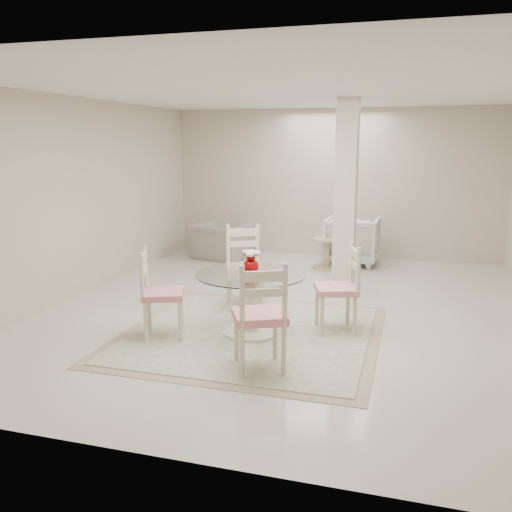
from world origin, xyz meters
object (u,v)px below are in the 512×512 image
(dining_table, at_px, (251,304))
(dining_chair_east, at_px, (343,282))
(armchair_white, at_px, (352,240))
(dining_chair_west, at_px, (156,287))
(recliner_taupe, at_px, (220,241))
(dining_chair_north, at_px, (244,261))
(red_vase, at_px, (251,262))
(side_table, at_px, (327,255))
(column, at_px, (346,195))
(dining_chair_south, at_px, (261,309))

(dining_table, xyz_separation_m, dining_chair_east, (0.95, 0.37, 0.23))
(dining_table, height_order, armchair_white, armchair_white)
(dining_chair_west, distance_m, armchair_white, 4.60)
(dining_chair_east, distance_m, recliner_taupe, 4.27)
(dining_chair_north, bearing_deg, dining_table, -91.61)
(red_vase, distance_m, dining_chair_west, 1.05)
(dining_chair_north, relative_size, armchair_white, 1.29)
(dining_chair_west, xyz_separation_m, recliner_taupe, (-0.76, 4.07, -0.26))
(side_table, bearing_deg, recliner_taupe, 172.26)
(dining_chair_west, relative_size, side_table, 2.08)
(dining_chair_east, distance_m, armchair_white, 3.58)
(column, distance_m, armchair_white, 1.87)
(dining_chair_east, xyz_separation_m, armchair_white, (-0.29, 3.56, -0.17))
(red_vase, height_order, recliner_taupe, red_vase)
(dining_table, height_order, red_vase, red_vase)
(red_vase, distance_m, armchair_white, 4.01)
(dining_chair_north, bearing_deg, dining_chair_west, -136.53)
(dining_chair_north, xyz_separation_m, dining_chair_south, (0.76, -1.90, -0.00))
(recliner_taupe, bearing_deg, red_vase, 128.78)
(column, height_order, dining_chair_north, column)
(red_vase, height_order, dining_chair_south, dining_chair_south)
(red_vase, xyz_separation_m, dining_chair_north, (-0.38, 0.96, -0.21))
(column, height_order, recliner_taupe, column)
(dining_table, xyz_separation_m, armchair_white, (0.66, 3.94, 0.06))
(dining_chair_west, height_order, recliner_taupe, dining_chair_west)
(column, distance_m, dining_chair_north, 1.90)
(dining_chair_north, bearing_deg, side_table, 51.19)
(dining_chair_west, height_order, dining_chair_south, dining_chair_south)
(dining_chair_south, xyz_separation_m, side_table, (-0.08, 4.37, -0.37))
(dining_table, height_order, dining_chair_west, dining_chair_west)
(dining_table, distance_m, red_vase, 0.48)
(dining_chair_west, distance_m, side_table, 4.01)
(dining_chair_east, bearing_deg, dining_chair_north, -132.33)
(column, height_order, dining_chair_east, column)
(dining_chair_south, distance_m, recliner_taupe, 5.11)
(armchair_white, xyz_separation_m, side_table, (-0.36, -0.51, -0.17))
(dining_chair_east, bearing_deg, recliner_taupe, -160.08)
(dining_chair_north, distance_m, dining_chair_south, 2.05)
(dining_chair_east, relative_size, dining_chair_north, 0.94)
(dining_chair_north, height_order, side_table, dining_chair_north)
(dining_chair_west, height_order, side_table, dining_chair_west)
(column, height_order, armchair_white, column)
(dining_table, relative_size, red_vase, 4.55)
(dining_chair_north, bearing_deg, dining_chair_east, -46.90)
(column, relative_size, red_vase, 10.23)
(dining_chair_north, height_order, recliner_taupe, dining_chair_north)
(dining_chair_east, xyz_separation_m, recliner_taupe, (-2.66, 3.32, -0.26))
(dining_table, bearing_deg, red_vase, -33.69)
(red_vase, xyz_separation_m, dining_chair_west, (-0.95, -0.37, -0.26))
(recliner_taupe, height_order, armchair_white, armchair_white)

